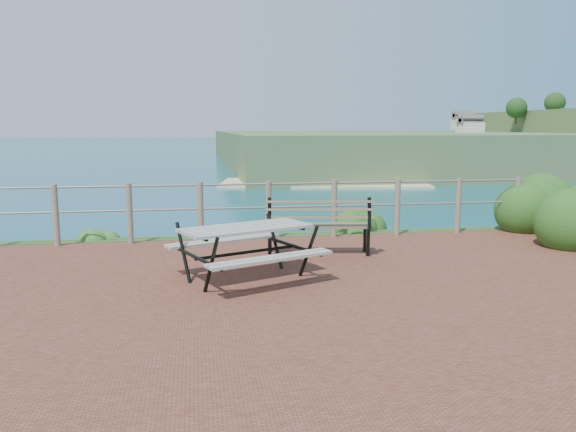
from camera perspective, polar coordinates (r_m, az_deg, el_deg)
The scene contains 8 objects.
ground at distance 6.45m, azimuth 1.93°, elevation -8.31°, with size 10.00×7.00×0.12m, color brown.
ocean at distance 206.05m, azimuth -9.14°, elevation 8.37°, with size 1200.00×1200.00×0.00m, color #126670.
safety_railing at distance 9.56m, azimuth -1.99°, elevation 0.91°, with size 9.40×0.10×1.00m.
picnic_table at distance 7.06m, azimuth -4.30°, elevation -3.17°, with size 1.73×1.30×0.68m.
park_bench at distance 8.43m, azimuth 3.11°, elevation -0.09°, with size 1.62×0.63×0.89m.
shrub_right_edge at distance 11.75m, azimuth 23.38°, elevation -1.14°, with size 1.23×1.23×1.75m, color #184515.
shrub_lip_west at distance 10.49m, azimuth -18.70°, elevation -2.02°, with size 0.67×0.67×0.37m, color #265821.
shrub_lip_east at distance 10.73m, azimuth 7.52°, elevation -1.37°, with size 0.78×0.78×0.52m, color #184515.
Camera 1 is at (-1.21, -6.04, 1.92)m, focal length 35.00 mm.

